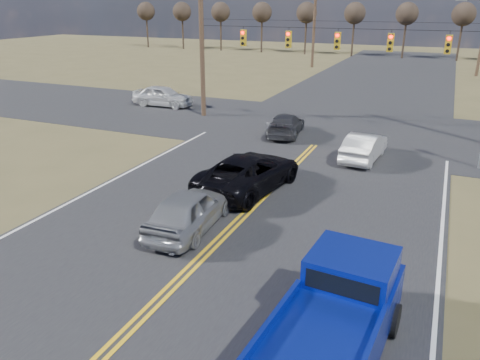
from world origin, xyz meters
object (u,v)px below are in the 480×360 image
at_px(pickup_truck, 333,325).
at_px(dgrey_car_queue, 286,125).
at_px(black_suv, 249,172).
at_px(silver_suv, 189,210).
at_px(white_car_queue, 364,147).
at_px(cross_car_west, 163,96).

distance_m(pickup_truck, dgrey_car_queue, 18.88).
relative_size(pickup_truck, black_suv, 1.04).
bearing_deg(black_suv, silver_suv, 93.16).
bearing_deg(white_car_queue, cross_car_west, -18.55).
bearing_deg(cross_car_west, white_car_queue, -116.08).
distance_m(silver_suv, dgrey_car_queue, 13.14).
bearing_deg(pickup_truck, dgrey_car_queue, 115.79).
xyz_separation_m(silver_suv, dgrey_car_queue, (-0.84, 13.11, -0.12)).
bearing_deg(dgrey_car_queue, silver_suv, 86.07).
height_order(black_suv, dgrey_car_queue, black_suv).
relative_size(black_suv, white_car_queue, 1.33).
bearing_deg(dgrey_car_queue, black_suv, 90.84).
height_order(silver_suv, white_car_queue, silver_suv).
xyz_separation_m(black_suv, dgrey_car_queue, (-1.31, 8.84, -0.15)).
bearing_deg(black_suv, dgrey_car_queue, -72.12).
bearing_deg(cross_car_west, dgrey_car_queue, -112.97).
distance_m(silver_suv, white_car_queue, 11.09).
xyz_separation_m(pickup_truck, silver_suv, (-6.05, 4.46, -0.28)).
relative_size(silver_suv, dgrey_car_queue, 1.02).
bearing_deg(white_car_queue, silver_suv, 72.21).
bearing_deg(pickup_truck, white_car_queue, 101.48).
relative_size(silver_suv, white_car_queue, 1.06).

